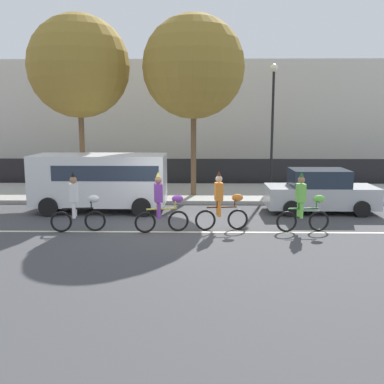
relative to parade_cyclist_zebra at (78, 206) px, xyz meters
The scene contains 14 objects.
ground_plane 2.84m from the parade_cyclist_zebra, 10.59° to the left, with size 80.00×80.00×0.00m, color #424244.
road_centre_line 2.80m from the parade_cyclist_zebra, ahead, with size 36.00×0.14×0.01m, color beige.
sidewalk_curb 7.53m from the parade_cyclist_zebra, 69.13° to the left, with size 60.00×5.00×0.15m, color #9E9B93.
fence_line 10.25m from the parade_cyclist_zebra, 74.91° to the left, with size 40.00×0.08×1.40m, color black.
building_backdrop 19.37m from the parade_cyclist_zebra, 74.70° to the left, with size 28.00×8.00×7.08m, color beige.
parade_cyclist_zebra is the anchor object (origin of this frame).
parade_cyclist_purple 2.65m from the parade_cyclist_zebra, ahead, with size 1.70×0.55×1.92m.
parade_cyclist_orange 4.55m from the parade_cyclist_zebra, ahead, with size 1.72×0.51×1.92m.
parade_cyclist_lime 7.10m from the parade_cyclist_zebra, ahead, with size 1.72×0.50×1.92m.
parked_van_white 3.23m from the parade_cyclist_zebra, 88.60° to the left, with size 5.00×2.22×2.18m.
parked_car_silver 8.97m from the parade_cyclist_zebra, 20.45° to the left, with size 4.10×1.92×1.64m.
street_lamp_post 11.08m from the parade_cyclist_zebra, 46.91° to the left, with size 0.36×0.36×5.86m.
street_tree_near_lamp 8.50m from the parade_cyclist_zebra, 59.45° to the left, with size 4.41×4.41×7.75m.
street_tree_far_corner 8.21m from the parade_cyclist_zebra, 102.98° to the left, with size 4.46×4.46×7.85m.
Camera 1 is at (1.16, -14.26, 3.61)m, focal length 42.00 mm.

